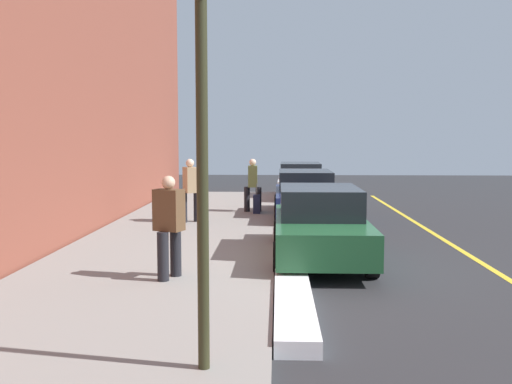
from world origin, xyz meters
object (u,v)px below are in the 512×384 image
at_px(parked_car_navy, 305,195).
at_px(pedestrian_tan_coat, 190,188).
at_px(pedestrian_olive_coat, 253,184).
at_px(pedestrian_brown_coat, 169,224).
at_px(rolling_suitcase, 257,204).
at_px(parked_car_green, 320,224).
at_px(parked_car_white, 300,181).
at_px(traffic_light_pole, 201,70).

xyz_separation_m(parked_car_navy, pedestrian_tan_coat, (1.64, -3.32, 0.34)).
height_order(pedestrian_olive_coat, pedestrian_brown_coat, pedestrian_brown_coat).
height_order(parked_car_navy, rolling_suitcase, parked_car_navy).
height_order(parked_car_green, pedestrian_olive_coat, pedestrian_olive_coat).
bearing_deg(parked_car_white, parked_car_green, -0.34).
relative_size(parked_car_navy, pedestrian_tan_coat, 2.64).
xyz_separation_m(parked_car_white, parked_car_navy, (5.68, -0.08, 0.00)).
relative_size(parked_car_white, traffic_light_pole, 1.04).
bearing_deg(traffic_light_pole, pedestrian_olive_coat, -179.82).
bearing_deg(pedestrian_olive_coat, parked_car_navy, 66.26).
distance_m(pedestrian_brown_coat, rolling_suitcase, 8.61).
distance_m(parked_car_navy, pedestrian_olive_coat, 1.83).
xyz_separation_m(pedestrian_brown_coat, rolling_suitcase, (-8.50, 1.17, -0.64)).
xyz_separation_m(pedestrian_tan_coat, traffic_light_pole, (10.35, 1.71, 2.09)).
distance_m(pedestrian_olive_coat, pedestrian_brown_coat, 8.98).
bearing_deg(parked_car_navy, parked_car_green, 0.15).
distance_m(pedestrian_olive_coat, rolling_suitcase, 0.76).
xyz_separation_m(parked_car_navy, rolling_suitcase, (-0.31, -1.51, -0.31)).
bearing_deg(rolling_suitcase, traffic_light_pole, -0.48).
distance_m(parked_car_green, pedestrian_brown_coat, 3.51).
distance_m(parked_car_white, parked_car_green, 11.65).
xyz_separation_m(parked_car_navy, pedestrian_brown_coat, (8.19, -2.68, 0.32)).
bearing_deg(rolling_suitcase, pedestrian_tan_coat, -42.91).
bearing_deg(pedestrian_olive_coat, parked_car_white, 160.67).
height_order(traffic_light_pole, rolling_suitcase, traffic_light_pole).
distance_m(parked_car_green, pedestrian_tan_coat, 5.48).
height_order(parked_car_green, pedestrian_tan_coat, pedestrian_tan_coat).
xyz_separation_m(parked_car_white, traffic_light_pole, (17.66, -1.70, 2.43)).
relative_size(pedestrian_brown_coat, rolling_suitcase, 1.85).
relative_size(parked_car_white, pedestrian_brown_coat, 2.68).
height_order(pedestrian_tan_coat, traffic_light_pole, traffic_light_pole).
xyz_separation_m(parked_car_white, parked_car_green, (11.65, -0.07, -0.00)).
distance_m(parked_car_green, pedestrian_olive_coat, 6.91).
bearing_deg(parked_car_green, parked_car_navy, -179.85).
height_order(parked_car_navy, pedestrian_brown_coat, pedestrian_brown_coat).
bearing_deg(pedestrian_olive_coat, rolling_suitcase, 19.03).
bearing_deg(pedestrian_tan_coat, traffic_light_pole, 9.38).
distance_m(pedestrian_olive_coat, traffic_light_pole, 12.89).
relative_size(traffic_light_pole, rolling_suitcase, 4.79).
relative_size(parked_car_navy, rolling_suitcase, 5.01).
xyz_separation_m(parked_car_navy, pedestrian_olive_coat, (-0.73, -1.65, 0.30)).
xyz_separation_m(parked_car_white, rolling_suitcase, (5.37, -1.59, -0.31)).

